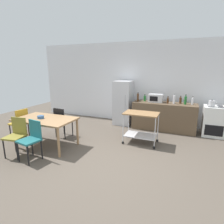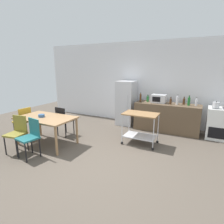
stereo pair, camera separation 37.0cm
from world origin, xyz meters
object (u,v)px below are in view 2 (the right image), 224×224
object	(u,v)px
refrigerator	(126,103)
fruit_bowl	(41,116)
stove_oven	(218,123)
bottle_sparkling_water	(189,101)
chair_mustard	(23,120)
chair_olive	(17,132)
bottle_vinegar	(177,100)
kettle	(216,105)
bottle_hot_sauce	(196,102)
chair_black	(64,119)
dining_table	(46,120)
microwave	(159,99)
kitchen_cart	(140,123)
bottle_sesame_oil	(148,99)
bottle_soda	(141,98)
bottle_olive_oil	(184,101)
bottle_soy_sauce	(171,101)
chair_teal	(30,135)

from	to	relation	value
refrigerator	fruit_bowl	distance (m)	2.95
stove_oven	bottle_sparkling_water	world-z (taller)	bottle_sparkling_water
chair_mustard	chair_olive	bearing A→B (deg)	48.90
bottle_vinegar	kettle	bearing A→B (deg)	-4.35
bottle_vinegar	bottle_hot_sauce	bearing A→B (deg)	4.83
chair_black	dining_table	bearing A→B (deg)	95.91
microwave	dining_table	bearing A→B (deg)	-132.41
dining_table	bottle_hot_sauce	bearing A→B (deg)	36.30
kitchen_cart	fruit_bowl	world-z (taller)	kitchen_cart
chair_olive	bottle_sesame_oil	distance (m)	3.98
bottle_sparkling_water	kettle	bearing A→B (deg)	-6.82
bottle_sparkling_water	chair_olive	bearing A→B (deg)	-138.22
chair_olive	kitchen_cart	bearing A→B (deg)	26.95
chair_olive	bottle_soda	world-z (taller)	bottle_soda
bottle_vinegar	bottle_olive_oil	bearing A→B (deg)	25.47
kitchen_cart	bottle_hot_sauce	size ratio (longest dim) A/B	3.45
dining_table	fruit_bowl	distance (m)	0.16
stove_oven	kitchen_cart	xyz separation A→B (m)	(-1.88, -1.39, 0.12)
bottle_soy_sauce	bottle_hot_sauce	size ratio (longest dim) A/B	0.89
chair_teal	bottle_sesame_oil	world-z (taller)	bottle_sesame_oil
bottle_vinegar	refrigerator	bearing A→B (deg)	176.70
chair_mustard	bottle_sparkling_water	bearing A→B (deg)	124.36
chair_teal	bottle_olive_oil	bearing A→B (deg)	57.84
bottle_sesame_oil	fruit_bowl	world-z (taller)	bottle_sesame_oil
chair_mustard	bottle_hot_sauce	size ratio (longest dim) A/B	3.38
chair_mustard	bottle_hot_sauce	distance (m)	5.12
chair_teal	refrigerator	world-z (taller)	refrigerator
refrigerator	kettle	size ratio (longest dim) A/B	6.47
kitchen_cart	chair_olive	bearing A→B (deg)	-144.36
microwave	bottle_sparkling_water	size ratio (longest dim) A/B	1.50
bottle_soy_sauce	stove_oven	bearing A→B (deg)	2.63
dining_table	bottle_soy_sauce	distance (m)	3.70
bottle_sesame_oil	bottle_hot_sauce	world-z (taller)	bottle_hot_sauce
chair_teal	bottle_soy_sauce	bearing A→B (deg)	60.56
bottle_vinegar	fruit_bowl	distance (m)	3.97
kettle	fruit_bowl	bearing A→B (deg)	-149.01
chair_teal	fruit_bowl	distance (m)	0.78
chair_black	kitchen_cart	xyz separation A→B (m)	(2.22, 0.46, 0.05)
chair_black	bottle_vinegar	world-z (taller)	bottle_vinegar
bottle_soy_sauce	fruit_bowl	distance (m)	3.80
bottle_soda	bottle_olive_oil	size ratio (longest dim) A/B	1.26
microwave	bottle_olive_oil	world-z (taller)	microwave
microwave	bottle_sparkling_water	world-z (taller)	bottle_sparkling_water
stove_oven	bottle_olive_oil	bearing A→B (deg)	175.93
chair_black	bottle_soda	size ratio (longest dim) A/B	2.90
chair_olive	bottle_vinegar	xyz separation A→B (m)	(3.21, 3.16, 0.52)
fruit_bowl	chair_olive	bearing A→B (deg)	-104.98
refrigerator	chair_teal	bearing A→B (deg)	-106.63
chair_mustard	microwave	xyz separation A→B (m)	(3.34, 2.50, 0.51)
bottle_soda	kitchen_cart	bearing A→B (deg)	-71.32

